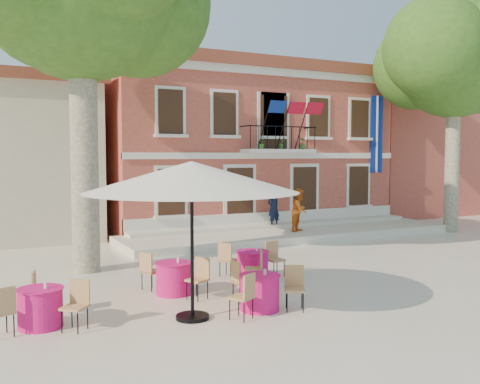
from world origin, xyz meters
name	(u,v)px	position (x,y,z in m)	size (l,w,h in m)	color
ground	(314,261)	(0.00, 0.00, 0.00)	(90.00, 90.00, 0.00)	beige
main_building	(232,146)	(2.00, 9.99, 3.78)	(13.50, 9.59, 7.50)	#C75447
neighbor_east	(402,157)	(14.00, 11.00, 3.22)	(9.40, 9.40, 6.40)	#C75447
terrace	(293,234)	(2.00, 4.40, 0.15)	(14.00, 3.40, 0.30)	silver
plane_tree_east	(455,59)	(9.03, 2.73, 7.40)	(5.11, 5.11, 10.03)	#A59E84
patio_umbrella	(192,177)	(-5.59, -3.81, 2.89)	(4.32, 4.32, 3.21)	black
pedestrian_navy	(274,207)	(1.64, 5.33, 1.19)	(0.65, 0.42, 1.77)	black
pedestrian_orange	(300,210)	(2.05, 3.98, 1.15)	(0.83, 0.65, 1.71)	orange
cafe_table_0	(253,264)	(-2.88, -1.31, 0.43)	(1.69, 1.87, 0.95)	#E7155E
cafe_table_1	(260,290)	(-4.07, -3.89, 0.43)	(1.87, 1.64, 0.95)	#E7155E
cafe_table_2	(40,306)	(-8.42, -3.00, 0.43)	(1.83, 1.78, 0.95)	#E7155E
cafe_table_3	(174,277)	(-5.28, -1.81, 0.42)	(1.23, 1.91, 0.95)	#E7155E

